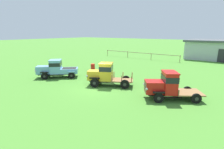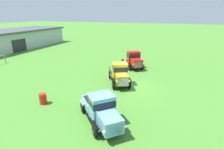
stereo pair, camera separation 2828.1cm
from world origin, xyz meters
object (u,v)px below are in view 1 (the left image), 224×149
Objects in this scene: vintage_truck_foreground_near at (57,69)px; vintage_truck_second_in_line at (105,74)px; vintage_truck_midrow_center at (167,85)px; oil_drum_beside_row at (93,67)px.

vintage_truck_second_in_line is at bearing 7.26° from vintage_truck_foreground_near.
vintage_truck_foreground_near is at bearing -175.95° from vintage_truck_midrow_center.
vintage_truck_foreground_near is at bearing -172.74° from vintage_truck_second_in_line.
vintage_truck_foreground_near is 5.69m from oil_drum_beside_row.
vintage_truck_second_in_line is 7.71m from oil_drum_beside_row.
vintage_truck_second_in_line reaches higher than vintage_truck_midrow_center.
vintage_truck_second_in_line is 5.21× the size of oil_drum_beside_row.
vintage_truck_second_in_line is 6.34m from vintage_truck_midrow_center.
oil_drum_beside_row is at bearing 159.28° from vintage_truck_midrow_center.
vintage_truck_midrow_center is at bearing -20.72° from oil_drum_beside_row.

